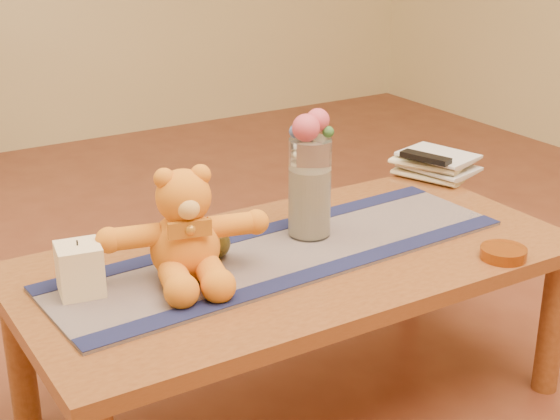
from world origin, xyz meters
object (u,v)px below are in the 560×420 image
pillar_candle (80,269)px  bronze_ball (216,243)px  tv_remote (426,158)px  book_bottom (421,180)px  glass_vase (310,188)px  amber_dish (503,253)px  teddy_bear (184,225)px

pillar_candle → bronze_ball: size_ratio=1.59×
pillar_candle → bronze_ball: pillar_candle is taller
tv_remote → bronze_ball: bearing=173.0°
book_bottom → glass_vase: bearing=176.7°
pillar_candle → book_bottom: (1.15, 0.19, -0.06)m
glass_vase → amber_dish: glass_vase is taller
bronze_ball → tv_remote: 0.83m
book_bottom → amber_dish: amber_dish is taller
teddy_bear → bronze_ball: 0.15m
glass_vase → bronze_ball: (-0.27, 0.00, -0.09)m
bronze_ball → glass_vase: bearing=-0.3°
glass_vase → amber_dish: (0.34, -0.36, -0.12)m
pillar_candle → amber_dish: 1.02m
glass_vase → book_bottom: bearing=18.1°
book_bottom → tv_remote: size_ratio=1.39×
teddy_bear → bronze_ball: teddy_bear is taller
pillar_candle → tv_remote: bearing=8.6°
pillar_candle → teddy_bear: bearing=-9.2°
teddy_bear → amber_dish: teddy_bear is taller
teddy_bear → tv_remote: bearing=26.5°
tv_remote → amber_dish: size_ratio=1.39×
tv_remote → teddy_bear: bearing=174.8°
glass_vase → tv_remote: glass_vase is taller
bronze_ball → book_bottom: bronze_ball is taller
amber_dish → book_bottom: bearing=69.9°
glass_vase → tv_remote: size_ratio=1.62×
pillar_candle → book_bottom: size_ratio=0.52×
bronze_ball → amber_dish: bronze_ball is taller
bronze_ball → tv_remote: (0.81, 0.16, 0.04)m
tv_remote → amber_dish: (-0.20, -0.53, -0.07)m
pillar_candle → glass_vase: size_ratio=0.45×
pillar_candle → tv_remote: 1.17m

